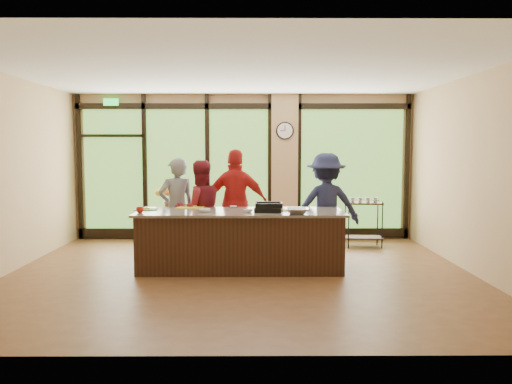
{
  "coord_description": "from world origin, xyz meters",
  "views": [
    {
      "loc": [
        0.2,
        -7.39,
        1.88
      ],
      "look_at": [
        0.24,
        0.4,
        1.2
      ],
      "focal_mm": 35.0,
      "sensor_mm": 36.0,
      "label": 1
    }
  ],
  "objects_px": {
    "roasting_pan": "(269,209)",
    "bar_cart": "(363,217)",
    "cook_right": "(326,206)",
    "island_base": "(240,241)",
    "flower_stand": "(170,228)",
    "cook_left": "(177,209)"
  },
  "relations": [
    {
      "from": "roasting_pan",
      "to": "bar_cart",
      "type": "bearing_deg",
      "value": 53.93
    },
    {
      "from": "cook_right",
      "to": "island_base",
      "type": "bearing_deg",
      "value": 26.31
    },
    {
      "from": "cook_right",
      "to": "flower_stand",
      "type": "height_order",
      "value": "cook_right"
    },
    {
      "from": "cook_left",
      "to": "bar_cart",
      "type": "bearing_deg",
      "value": 172.71
    },
    {
      "from": "cook_left",
      "to": "bar_cart",
      "type": "xyz_separation_m",
      "value": [
        3.42,
        1.06,
        -0.3
      ]
    },
    {
      "from": "cook_left",
      "to": "roasting_pan",
      "type": "xyz_separation_m",
      "value": [
        1.53,
        -0.86,
        0.09
      ]
    },
    {
      "from": "island_base",
      "to": "cook_left",
      "type": "relative_size",
      "value": 1.79
    },
    {
      "from": "roasting_pan",
      "to": "bar_cart",
      "type": "xyz_separation_m",
      "value": [
        1.88,
        1.92,
        -0.39
      ]
    },
    {
      "from": "island_base",
      "to": "bar_cart",
      "type": "distance_m",
      "value": 2.93
    },
    {
      "from": "cook_right",
      "to": "flower_stand",
      "type": "bearing_deg",
      "value": -17.93
    },
    {
      "from": "roasting_pan",
      "to": "bar_cart",
      "type": "distance_m",
      "value": 2.71
    },
    {
      "from": "cook_right",
      "to": "roasting_pan",
      "type": "relative_size",
      "value": 4.41
    },
    {
      "from": "flower_stand",
      "to": "bar_cart",
      "type": "distance_m",
      "value": 3.69
    },
    {
      "from": "cook_left",
      "to": "bar_cart",
      "type": "relative_size",
      "value": 1.82
    },
    {
      "from": "island_base",
      "to": "flower_stand",
      "type": "bearing_deg",
      "value": 130.88
    },
    {
      "from": "island_base",
      "to": "cook_right",
      "type": "distance_m",
      "value": 1.72
    },
    {
      "from": "island_base",
      "to": "cook_left",
      "type": "bearing_deg",
      "value": 146.41
    },
    {
      "from": "island_base",
      "to": "cook_left",
      "type": "xyz_separation_m",
      "value": [
        -1.1,
        0.73,
        0.43
      ]
    },
    {
      "from": "island_base",
      "to": "cook_right",
      "type": "xyz_separation_m",
      "value": [
        1.45,
        0.8,
        0.46
      ]
    },
    {
      "from": "island_base",
      "to": "cook_right",
      "type": "relative_size",
      "value": 1.71
    },
    {
      "from": "cook_right",
      "to": "bar_cart",
      "type": "distance_m",
      "value": 1.36
    },
    {
      "from": "island_base",
      "to": "roasting_pan",
      "type": "distance_m",
      "value": 0.69
    }
  ]
}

